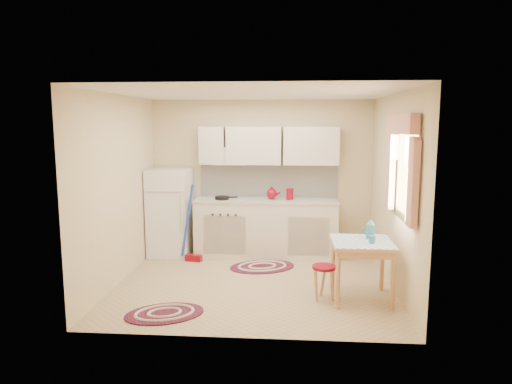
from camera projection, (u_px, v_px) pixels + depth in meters
room_shell at (267, 163)px, 6.11m from camera, size 3.64×3.60×2.52m
fridge at (170, 212)px, 7.36m from camera, size 0.65×0.60×1.40m
broom at (193, 223)px, 7.00m from camera, size 0.30×0.17×1.20m
base_cabinets at (266, 229)px, 7.34m from camera, size 2.25×0.60×0.88m
countertop at (266, 201)px, 7.27m from camera, size 2.27×0.62×0.04m
frying_pan at (222, 198)px, 7.26m from camera, size 0.28×0.28×0.05m
red_kettle at (272, 194)px, 7.24m from camera, size 0.23×0.22×0.19m
red_canister at (290, 195)px, 7.22m from camera, size 0.11×0.11×0.16m
table at (361, 271)px, 5.50m from camera, size 0.72×0.72×0.72m
stool at (324, 283)px, 5.52m from camera, size 0.29×0.29×0.42m
coffee_pot at (370, 229)px, 5.54m from camera, size 0.13×0.12×0.25m
mug at (372, 240)px, 5.34m from camera, size 0.09×0.09×0.10m
rug_center at (262, 267)px, 6.78m from camera, size 1.13×0.92×0.02m
rug_left at (165, 314)px, 5.11m from camera, size 1.03×0.86×0.02m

